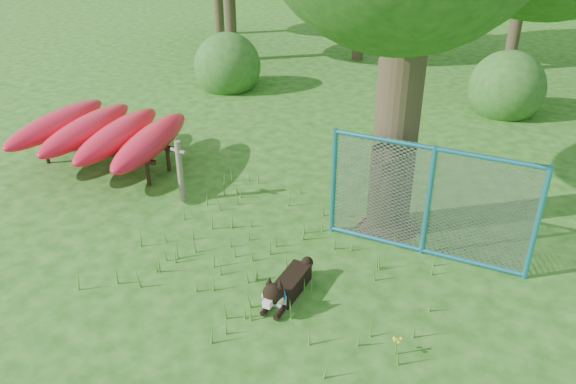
% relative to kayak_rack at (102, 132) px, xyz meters
% --- Properties ---
extents(ground, '(80.00, 80.00, 0.00)m').
position_rel_kayak_rack_xyz_m(ground, '(4.29, -2.13, -0.74)').
color(ground, '#1B5210').
rests_on(ground, ground).
extents(wooden_post, '(0.30, 0.11, 1.11)m').
position_rel_kayak_rack_xyz_m(wooden_post, '(2.13, -0.41, -0.15)').
color(wooden_post, '#6B6250').
rests_on(wooden_post, ground).
extents(kayak_rack, '(3.41, 3.03, 0.96)m').
position_rel_kayak_rack_xyz_m(kayak_rack, '(0.00, 0.00, 0.00)').
color(kayak_rack, black).
rests_on(kayak_rack, ground).
extents(husky_dog, '(0.31, 1.20, 0.53)m').
position_rel_kayak_rack_xyz_m(husky_dog, '(4.98, -1.94, -0.55)').
color(husky_dog, black).
rests_on(husky_dog, ground).
extents(fence_section, '(2.96, 0.20, 2.88)m').
position_rel_kayak_rack_xyz_m(fence_section, '(6.26, -0.04, 0.13)').
color(fence_section, teal).
rests_on(fence_section, ground).
extents(wildflower_clump, '(0.12, 0.10, 0.25)m').
position_rel_kayak_rack_xyz_m(wildflower_clump, '(6.59, -2.23, -0.54)').
color(wildflower_clump, '#4D822A').
rests_on(wildflower_clump, ground).
extents(shrub_left, '(1.80, 1.80, 1.80)m').
position_rel_kayak_rack_xyz_m(shrub_left, '(-0.71, 5.37, -0.74)').
color(shrub_left, '#255B1D').
rests_on(shrub_left, ground).
extents(shrub_mid, '(1.80, 1.80, 1.80)m').
position_rel_kayak_rack_xyz_m(shrub_mid, '(6.29, 6.87, -0.74)').
color(shrub_mid, '#255B1D').
rests_on(shrub_mid, ground).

